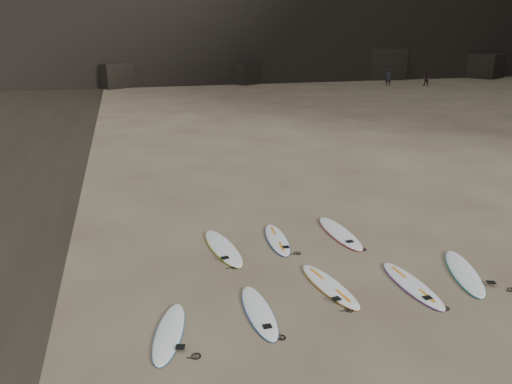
{
  "coord_description": "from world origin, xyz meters",
  "views": [
    {
      "loc": [
        -5.09,
        -10.17,
        6.18
      ],
      "look_at": [
        -1.54,
        3.32,
        1.5
      ],
      "focal_mm": 35.0,
      "sensor_mm": 36.0,
      "label": 1
    }
  ],
  "objects_px": {
    "surfboard_0": "(169,332)",
    "person_a": "(388,77)",
    "surfboard_3": "(412,285)",
    "surfboard_4": "(464,272)",
    "surfboard_5": "(223,247)",
    "surfboard_1": "(259,311)",
    "surfboard_7": "(340,233)",
    "surfboard_2": "(329,285)",
    "surfboard_6": "(277,239)",
    "person_b": "(427,78)"
  },
  "relations": [
    {
      "from": "surfboard_0",
      "to": "person_a",
      "type": "distance_m",
      "value": 47.85
    },
    {
      "from": "person_a",
      "to": "surfboard_3",
      "type": "bearing_deg",
      "value": 99.54
    },
    {
      "from": "surfboard_4",
      "to": "surfboard_5",
      "type": "xyz_separation_m",
      "value": [
        -5.8,
        3.12,
        0.0
      ]
    },
    {
      "from": "surfboard_1",
      "to": "surfboard_7",
      "type": "bearing_deg",
      "value": 46.0
    },
    {
      "from": "surfboard_7",
      "to": "surfboard_2",
      "type": "bearing_deg",
      "value": -119.79
    },
    {
      "from": "surfboard_6",
      "to": "surfboard_4",
      "type": "bearing_deg",
      "value": -33.63
    },
    {
      "from": "surfboard_3",
      "to": "surfboard_7",
      "type": "relative_size",
      "value": 0.92
    },
    {
      "from": "surfboard_0",
      "to": "surfboard_1",
      "type": "distance_m",
      "value": 2.06
    },
    {
      "from": "surfboard_0",
      "to": "surfboard_4",
      "type": "distance_m",
      "value": 7.75
    },
    {
      "from": "surfboard_3",
      "to": "person_a",
      "type": "bearing_deg",
      "value": 60.04
    },
    {
      "from": "surfboard_7",
      "to": "person_a",
      "type": "xyz_separation_m",
      "value": [
        21.24,
        35.59,
        0.87
      ]
    },
    {
      "from": "surfboard_6",
      "to": "person_a",
      "type": "relative_size",
      "value": 1.31
    },
    {
      "from": "surfboard_1",
      "to": "surfboard_4",
      "type": "distance_m",
      "value": 5.69
    },
    {
      "from": "surfboard_1",
      "to": "surfboard_5",
      "type": "xyz_separation_m",
      "value": [
        -0.13,
        3.56,
        0.01
      ]
    },
    {
      "from": "surfboard_1",
      "to": "person_b",
      "type": "bearing_deg",
      "value": 53.28
    },
    {
      "from": "surfboard_2",
      "to": "surfboard_5",
      "type": "bearing_deg",
      "value": 117.2
    },
    {
      "from": "surfboard_2",
      "to": "person_a",
      "type": "relative_size",
      "value": 1.35
    },
    {
      "from": "surfboard_6",
      "to": "person_a",
      "type": "bearing_deg",
      "value": 61.87
    },
    {
      "from": "surfboard_0",
      "to": "surfboard_2",
      "type": "height_order",
      "value": "surfboard_2"
    },
    {
      "from": "surfboard_6",
      "to": "surfboard_3",
      "type": "bearing_deg",
      "value": -50.21
    },
    {
      "from": "surfboard_2",
      "to": "surfboard_3",
      "type": "relative_size",
      "value": 0.98
    },
    {
      "from": "surfboard_2",
      "to": "surfboard_5",
      "type": "height_order",
      "value": "surfboard_5"
    },
    {
      "from": "surfboard_1",
      "to": "surfboard_5",
      "type": "distance_m",
      "value": 3.56
    },
    {
      "from": "person_a",
      "to": "person_b",
      "type": "bearing_deg",
      "value": -160.53
    },
    {
      "from": "person_a",
      "to": "person_b",
      "type": "xyz_separation_m",
      "value": [
        3.82,
        -1.25,
        -0.09
      ]
    },
    {
      "from": "surfboard_7",
      "to": "surfboard_4",
      "type": "bearing_deg",
      "value": -59.17
    },
    {
      "from": "surfboard_2",
      "to": "surfboard_4",
      "type": "xyz_separation_m",
      "value": [
        3.68,
        -0.26,
        0.0
      ]
    },
    {
      "from": "surfboard_3",
      "to": "surfboard_5",
      "type": "relative_size",
      "value": 0.92
    },
    {
      "from": "surfboard_0",
      "to": "person_b",
      "type": "height_order",
      "value": "person_b"
    },
    {
      "from": "person_a",
      "to": "surfboard_1",
      "type": "bearing_deg",
      "value": 95.29
    },
    {
      "from": "surfboard_5",
      "to": "person_b",
      "type": "relative_size",
      "value": 1.65
    },
    {
      "from": "surfboard_6",
      "to": "surfboard_7",
      "type": "distance_m",
      "value": 2.03
    },
    {
      "from": "surfboard_1",
      "to": "surfboard_5",
      "type": "height_order",
      "value": "surfboard_5"
    },
    {
      "from": "surfboard_3",
      "to": "surfboard_2",
      "type": "bearing_deg",
      "value": 164.56
    },
    {
      "from": "surfboard_1",
      "to": "person_b",
      "type": "relative_size",
      "value": 1.43
    },
    {
      "from": "surfboard_0",
      "to": "surfboard_7",
      "type": "bearing_deg",
      "value": 50.35
    },
    {
      "from": "surfboard_2",
      "to": "surfboard_6",
      "type": "distance_m",
      "value": 3.06
    },
    {
      "from": "surfboard_0",
      "to": "surfboard_5",
      "type": "xyz_separation_m",
      "value": [
        1.91,
        3.85,
        0.01
      ]
    },
    {
      "from": "surfboard_2",
      "to": "surfboard_6",
      "type": "xyz_separation_m",
      "value": [
        -0.43,
        3.03,
        -0.0
      ]
    },
    {
      "from": "surfboard_6",
      "to": "surfboard_7",
      "type": "height_order",
      "value": "surfboard_7"
    },
    {
      "from": "surfboard_0",
      "to": "surfboard_5",
      "type": "bearing_deg",
      "value": 78.67
    },
    {
      "from": "surfboard_0",
      "to": "surfboard_1",
      "type": "relative_size",
      "value": 0.96
    },
    {
      "from": "person_b",
      "to": "surfboard_0",
      "type": "bearing_deg",
      "value": -68.51
    },
    {
      "from": "surfboard_2",
      "to": "surfboard_1",
      "type": "bearing_deg",
      "value": -170.25
    },
    {
      "from": "surfboard_5",
      "to": "person_a",
      "type": "xyz_separation_m",
      "value": [
        24.97,
        35.73,
        0.87
      ]
    },
    {
      "from": "surfboard_5",
      "to": "person_b",
      "type": "height_order",
      "value": "person_b"
    },
    {
      "from": "surfboard_5",
      "to": "surfboard_6",
      "type": "distance_m",
      "value": 1.71
    },
    {
      "from": "surfboard_4",
      "to": "surfboard_7",
      "type": "relative_size",
      "value": 0.97
    },
    {
      "from": "surfboard_0",
      "to": "surfboard_3",
      "type": "distance_m",
      "value": 6.07
    },
    {
      "from": "surfboard_0",
      "to": "surfboard_4",
      "type": "height_order",
      "value": "surfboard_4"
    }
  ]
}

